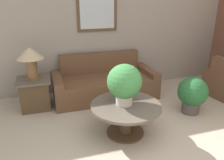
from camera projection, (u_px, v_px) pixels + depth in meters
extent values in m
cube|color=gray|center=(104.00, 31.00, 4.74)|extent=(7.85, 0.06, 2.60)
cube|color=#4C3823|center=(97.00, 11.00, 4.52)|extent=(0.85, 0.03, 0.81)
cube|color=#B2BCC6|center=(97.00, 11.00, 4.51)|extent=(0.73, 0.01, 0.69)
cube|color=brown|center=(105.00, 87.00, 4.58)|extent=(1.74, 0.95, 0.44)
cube|color=brown|center=(100.00, 62.00, 4.78)|extent=(1.74, 0.16, 0.43)
cube|color=brown|center=(58.00, 90.00, 4.30)|extent=(0.18, 0.95, 0.54)
cube|color=brown|center=(147.00, 80.00, 4.83)|extent=(0.18, 0.95, 0.54)
cube|color=brown|center=(218.00, 79.00, 4.88)|extent=(0.87, 0.29, 0.54)
cylinder|color=#4C3823|center=(125.00, 132.00, 3.38)|extent=(0.58, 0.58, 0.03)
cylinder|color=#4C3823|center=(125.00, 119.00, 3.31)|extent=(0.19, 0.19, 0.42)
cylinder|color=brown|center=(126.00, 106.00, 3.23)|extent=(1.05, 1.05, 0.04)
cube|color=#4C3823|center=(35.00, 94.00, 4.09)|extent=(0.50, 0.50, 0.54)
cube|color=brown|center=(33.00, 80.00, 3.99)|extent=(0.59, 0.59, 0.03)
cylinder|color=brown|center=(33.00, 79.00, 3.98)|extent=(0.28, 0.28, 0.02)
cylinder|color=brown|center=(32.00, 68.00, 3.92)|extent=(0.20, 0.20, 0.36)
cone|color=tan|center=(30.00, 53.00, 3.82)|extent=(0.47, 0.47, 0.21)
cylinder|color=beige|center=(124.00, 99.00, 3.20)|extent=(0.25, 0.25, 0.17)
sphere|color=#387A3D|center=(125.00, 81.00, 3.11)|extent=(0.50, 0.50, 0.50)
cylinder|color=#4C4742|center=(191.00, 107.00, 3.97)|extent=(0.31, 0.31, 0.21)
sphere|color=#235B2D|center=(193.00, 92.00, 3.86)|extent=(0.53, 0.53, 0.53)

